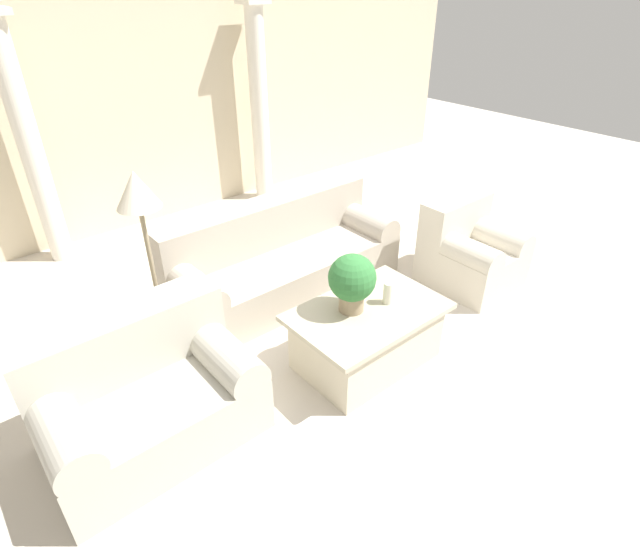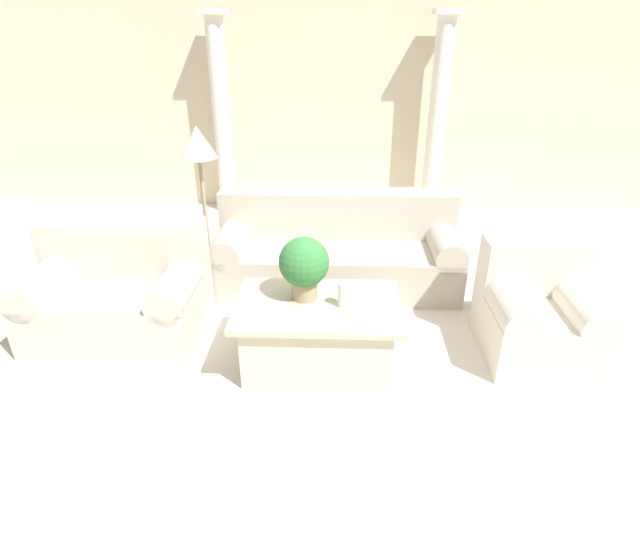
{
  "view_description": "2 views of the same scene",
  "coord_description": "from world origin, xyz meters",
  "px_view_note": "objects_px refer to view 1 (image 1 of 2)",
  "views": [
    {
      "loc": [
        -2.24,
        -2.44,
        2.65
      ],
      "look_at": [
        -0.1,
        0.12,
        0.63
      ],
      "focal_mm": 28.0,
      "sensor_mm": 36.0,
      "label": 1
    },
    {
      "loc": [
        0.12,
        -3.35,
        2.24
      ],
      "look_at": [
        0.0,
        -0.1,
        0.61
      ],
      "focal_mm": 28.0,
      "sensor_mm": 36.0,
      "label": 2
    }
  ],
  "objects_px": {
    "potted_plant": "(352,280)",
    "armchair": "(469,249)",
    "sofa_long": "(281,258)",
    "loveseat": "(145,393)",
    "floor_lamp": "(139,201)",
    "coffee_table": "(367,335)"
  },
  "relations": [
    {
      "from": "potted_plant",
      "to": "armchair",
      "type": "relative_size",
      "value": 0.56
    },
    {
      "from": "potted_plant",
      "to": "floor_lamp",
      "type": "distance_m",
      "value": 1.64
    },
    {
      "from": "loveseat",
      "to": "potted_plant",
      "type": "distance_m",
      "value": 1.59
    },
    {
      "from": "sofa_long",
      "to": "armchair",
      "type": "distance_m",
      "value": 1.83
    },
    {
      "from": "coffee_table",
      "to": "armchair",
      "type": "height_order",
      "value": "armchair"
    },
    {
      "from": "floor_lamp",
      "to": "armchair",
      "type": "bearing_deg",
      "value": -21.24
    },
    {
      "from": "coffee_table",
      "to": "potted_plant",
      "type": "bearing_deg",
      "value": 138.75
    },
    {
      "from": "potted_plant",
      "to": "floor_lamp",
      "type": "xyz_separation_m",
      "value": [
        -0.99,
        1.21,
        0.49
      ]
    },
    {
      "from": "sofa_long",
      "to": "potted_plant",
      "type": "distance_m",
      "value": 1.29
    },
    {
      "from": "sofa_long",
      "to": "coffee_table",
      "type": "xyz_separation_m",
      "value": [
        -0.13,
        -1.29,
        -0.08
      ]
    },
    {
      "from": "floor_lamp",
      "to": "sofa_long",
      "type": "bearing_deg",
      "value": -0.37
    },
    {
      "from": "sofa_long",
      "to": "loveseat",
      "type": "height_order",
      "value": "same"
    },
    {
      "from": "sofa_long",
      "to": "loveseat",
      "type": "relative_size",
      "value": 1.7
    },
    {
      "from": "sofa_long",
      "to": "loveseat",
      "type": "distance_m",
      "value": 1.93
    },
    {
      "from": "loveseat",
      "to": "potted_plant",
      "type": "bearing_deg",
      "value": -12.09
    },
    {
      "from": "coffee_table",
      "to": "potted_plant",
      "type": "relative_size",
      "value": 2.55
    },
    {
      "from": "potted_plant",
      "to": "floor_lamp",
      "type": "relative_size",
      "value": 0.31
    },
    {
      "from": "potted_plant",
      "to": "armchair",
      "type": "distance_m",
      "value": 1.78
    },
    {
      "from": "coffee_table",
      "to": "potted_plant",
      "type": "height_order",
      "value": "potted_plant"
    },
    {
      "from": "sofa_long",
      "to": "armchair",
      "type": "height_order",
      "value": "sofa_long"
    },
    {
      "from": "sofa_long",
      "to": "armchair",
      "type": "relative_size",
      "value": 2.73
    },
    {
      "from": "potted_plant",
      "to": "loveseat",
      "type": "bearing_deg",
      "value": 167.91
    }
  ]
}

